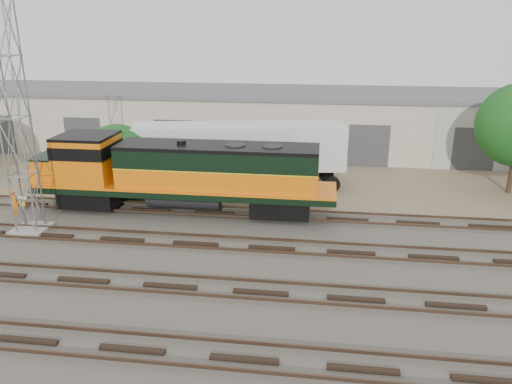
# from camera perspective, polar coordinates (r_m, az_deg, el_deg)

# --- Properties ---
(ground) EXTENTS (140.00, 140.00, 0.00)m
(ground) POSITION_cam_1_polar(r_m,az_deg,el_deg) (25.06, -7.77, -7.41)
(ground) COLOR #47423A
(ground) RESTS_ON ground
(dirt_strip) EXTENTS (80.00, 16.00, 0.02)m
(dirt_strip) POSITION_cam_1_polar(r_m,az_deg,el_deg) (38.75, -1.98, 2.29)
(dirt_strip) COLOR #726047
(dirt_strip) RESTS_ON ground
(tracks) EXTENTS (80.00, 20.40, 0.28)m
(tracks) POSITION_cam_1_polar(r_m,az_deg,el_deg) (22.49, -9.80, -10.54)
(tracks) COLOR black
(tracks) RESTS_ON ground
(warehouse) EXTENTS (58.40, 10.40, 5.30)m
(warehouse) POSITION_cam_1_polar(r_m,az_deg,el_deg) (45.81, -0.28, 8.27)
(warehouse) COLOR beige
(warehouse) RESTS_ON ground
(locomotive) EXTENTS (18.29, 3.21, 4.40)m
(locomotive) POSITION_cam_1_polar(r_m,az_deg,el_deg) (30.11, -8.95, 2.17)
(locomotive) COLOR black
(locomotive) RESTS_ON tracks
(signal_tower) EXTENTS (1.85, 1.85, 12.54)m
(signal_tower) POSITION_cam_1_polar(r_m,az_deg,el_deg) (28.94, -25.84, 7.21)
(signal_tower) COLOR gray
(signal_tower) RESTS_ON ground
(sign_post) EXTENTS (0.79, 0.22, 1.95)m
(sign_post) POSITION_cam_1_polar(r_m,az_deg,el_deg) (30.68, -25.16, -1.36)
(sign_post) COLOR gray
(sign_post) RESTS_ON ground
(worker) EXTENTS (0.73, 0.69, 1.68)m
(worker) POSITION_cam_1_polar(r_m,az_deg,el_deg) (32.94, -25.89, -1.13)
(worker) COLOR orange
(worker) RESTS_ON ground
(semi_trailer) EXTENTS (14.82, 5.34, 4.47)m
(semi_trailer) POSITION_cam_1_polar(r_m,az_deg,el_deg) (34.37, -1.47, 4.99)
(semi_trailer) COLOR silver
(semi_trailer) RESTS_ON ground
(tree_mid) EXTENTS (5.27, 5.02, 5.02)m
(tree_mid) POSITION_cam_1_polar(r_m,az_deg,el_deg) (34.23, -15.21, 3.01)
(tree_mid) COLOR #382619
(tree_mid) RESTS_ON ground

